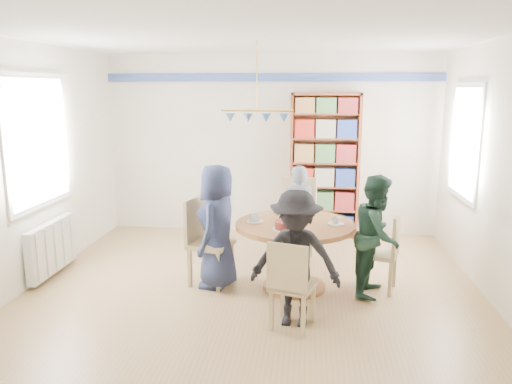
# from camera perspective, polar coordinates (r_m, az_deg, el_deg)

# --- Properties ---
(ground) EXTENTS (5.00, 5.00, 0.00)m
(ground) POSITION_cam_1_polar(r_m,az_deg,el_deg) (5.52, -0.46, -11.58)
(ground) COLOR #A78458
(room_shell) EXTENTS (5.00, 5.00, 5.00)m
(room_shell) POSITION_cam_1_polar(r_m,az_deg,el_deg) (5.99, -2.01, 6.57)
(room_shell) COLOR white
(room_shell) RESTS_ON ground
(radiator) EXTENTS (0.12, 1.00, 0.60)m
(radiator) POSITION_cam_1_polar(r_m,az_deg,el_deg) (6.40, -22.29, -5.86)
(radiator) COLOR silver
(radiator) RESTS_ON ground
(dining_table) EXTENTS (1.30, 1.30, 0.75)m
(dining_table) POSITION_cam_1_polar(r_m,az_deg,el_deg) (5.51, 4.46, -5.50)
(dining_table) COLOR brown
(dining_table) RESTS_ON ground
(chair_left) EXTENTS (0.54, 0.54, 0.99)m
(chair_left) POSITION_cam_1_polar(r_m,az_deg,el_deg) (5.68, -5.96, -5.13)
(chair_left) COLOR tan
(chair_left) RESTS_ON ground
(chair_right) EXTENTS (0.48, 0.48, 0.87)m
(chair_right) POSITION_cam_1_polar(r_m,az_deg,el_deg) (5.63, 14.63, -6.28)
(chair_right) COLOR tan
(chair_right) RESTS_ON ground
(chair_far) EXTENTS (0.57, 0.57, 1.06)m
(chair_far) POSITION_cam_1_polar(r_m,az_deg,el_deg) (6.52, 4.60, -2.55)
(chair_far) COLOR tan
(chair_far) RESTS_ON ground
(chair_near) EXTENTS (0.47, 0.47, 0.85)m
(chair_near) POSITION_cam_1_polar(r_m,az_deg,el_deg) (4.60, 3.96, -10.20)
(chair_near) COLOR tan
(chair_near) RESTS_ON ground
(person_left) EXTENTS (0.54, 0.74, 1.38)m
(person_left) POSITION_cam_1_polar(r_m,az_deg,el_deg) (5.55, -4.43, -3.94)
(person_left) COLOR #1B223C
(person_left) RESTS_ON ground
(person_right) EXTENTS (0.66, 0.75, 1.31)m
(person_right) POSITION_cam_1_polar(r_m,az_deg,el_deg) (5.49, 13.68, -4.82)
(person_right) COLOR #162D22
(person_right) RESTS_ON ground
(person_far) EXTENTS (0.49, 0.36, 1.26)m
(person_far) POSITION_cam_1_polar(r_m,az_deg,el_deg) (6.34, 4.86, -2.54)
(person_far) COLOR gray
(person_far) RESTS_ON ground
(person_near) EXTENTS (0.88, 0.56, 1.29)m
(person_near) POSITION_cam_1_polar(r_m,az_deg,el_deg) (4.65, 4.55, -7.61)
(person_near) COLOR black
(person_near) RESTS_ON ground
(bookshelf) EXTENTS (1.02, 0.30, 2.13)m
(bookshelf) POSITION_cam_1_polar(r_m,az_deg,el_deg) (7.47, 7.83, 2.86)
(bookshelf) COLOR brown
(bookshelf) RESTS_ON ground
(tableware) EXTENTS (1.06, 1.06, 0.28)m
(tableware) POSITION_cam_1_polar(r_m,az_deg,el_deg) (5.47, 4.28, -2.86)
(tableware) COLOR white
(tableware) RESTS_ON dining_table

